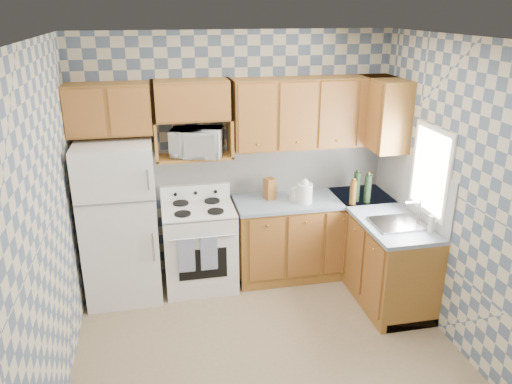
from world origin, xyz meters
The scene contains 30 objects.
floor centered at (0.00, 0.00, 0.00)m, with size 3.40×3.40×0.00m, color #80684E.
back_wall centered at (0.00, 1.60, 1.35)m, with size 3.40×0.02×2.70m, color slate.
right_wall centered at (1.70, 0.00, 1.35)m, with size 0.02×3.20×2.70m, color slate.
backsplash_back centered at (0.40, 1.59, 1.20)m, with size 2.60×0.01×0.56m, color silver.
backsplash_right centered at (1.69, 0.80, 1.20)m, with size 0.01×1.60×0.56m, color silver.
refrigerator centered at (-1.27, 1.25, 0.84)m, with size 0.75×0.70×1.68m, color white.
stove_body centered at (-0.47, 1.28, 0.45)m, with size 0.76×0.65×0.90m, color white.
cooktop centered at (-0.47, 1.28, 0.91)m, with size 0.76×0.65×0.03m, color silver.
backguard centered at (-0.47, 1.55, 1.00)m, with size 0.76×0.08×0.17m, color white.
dish_towel_left centered at (-0.64, 0.93, 0.55)m, with size 0.17×0.03×0.37m, color navy.
dish_towel_right centered at (-0.40, 0.93, 0.55)m, with size 0.17×0.03×0.37m, color navy.
base_cabinets_back centered at (0.82, 1.30, 0.44)m, with size 1.75×0.60×0.88m, color brown.
base_cabinets_right centered at (1.40, 0.80, 0.44)m, with size 0.60×1.60×0.88m, color brown.
countertop_back centered at (0.82, 1.30, 0.90)m, with size 1.77×0.63×0.04m, color slate.
countertop_right centered at (1.40, 0.80, 0.90)m, with size 0.63×1.60×0.04m, color slate.
upper_cabinets_back centered at (0.82, 1.44, 1.85)m, with size 1.75×0.33×0.74m, color brown.
upper_cabinets_fridge centered at (-1.29, 1.44, 1.97)m, with size 0.82×0.33×0.50m, color brown.
upper_cabinets_right centered at (1.53, 1.25, 1.85)m, with size 0.33×0.70×0.74m, color brown.
microwave_shelf centered at (-0.47, 1.44, 1.44)m, with size 0.80×0.33×0.03m, color brown.
microwave centered at (-0.44, 1.41, 1.59)m, with size 0.52×0.35×0.29m, color white.
sink centered at (1.40, 0.45, 0.93)m, with size 0.48×0.40×0.03m, color #B7B7BC.
window centered at (1.69, 0.45, 1.45)m, with size 0.02×0.66×0.86m, color silver.
bottle_0 centered at (1.24, 1.12, 1.08)m, with size 0.07×0.07×0.33m, color black.
bottle_1 centered at (1.34, 1.06, 1.07)m, with size 0.07×0.07×0.31m, color black.
bottle_2 centered at (1.39, 1.16, 1.06)m, with size 0.07×0.07×0.29m, color #5B3A13.
bottle_3 centered at (1.17, 1.04, 1.05)m, with size 0.07×0.07×0.26m, color #5B3A13.
knife_block centered at (0.33, 1.37, 1.04)m, with size 0.11×0.11×0.24m, color brown.
electric_kettle centered at (0.68, 1.18, 1.03)m, with size 0.17×0.17×0.21m, color white.
food_containers centered at (0.63, 1.28, 0.98)m, with size 0.19×0.19×0.12m, color beige, non-canonical shape.
soap_bottle centered at (1.62, 0.21, 1.01)m, with size 0.06×0.06×0.17m, color beige.
Camera 1 is at (-0.86, -3.63, 2.93)m, focal length 35.00 mm.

